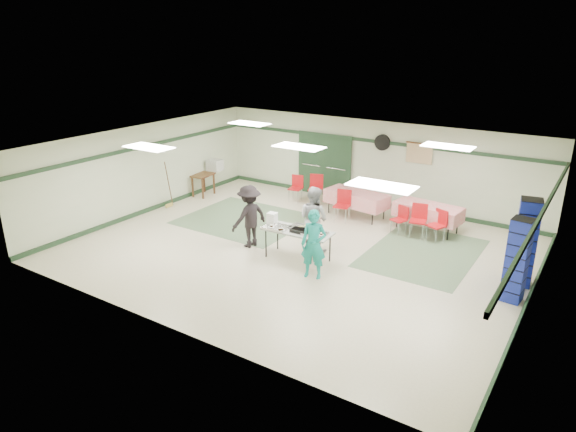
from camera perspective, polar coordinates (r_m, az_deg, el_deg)
The scene contains 42 objects.
floor at distance 13.28m, azimuth 1.13°, elevation -3.67°, with size 11.00×11.00×0.00m, color beige.
ceiling at distance 12.46m, azimuth 1.22°, elevation 7.79°, with size 11.00×11.00×0.00m, color silver.
wall_back at distance 16.66m, azimuth 9.42°, elevation 5.85°, with size 11.00×11.00×0.00m, color beige.
wall_front at distance 9.54m, azimuth -13.32°, elevation -5.18°, with size 11.00×11.00×0.00m, color beige.
wall_left at distance 16.27m, azimuth -15.57°, elevation 5.06°, with size 9.00×9.00×0.00m, color beige.
wall_right at distance 11.12m, azimuth 26.04°, elevation -3.08°, with size 9.00×9.00×0.00m, color beige.
trim_back at distance 16.48m, azimuth 9.51°, elevation 8.20°, with size 11.00×0.06×0.10m, color #203A23.
baseboard_back at distance 16.98m, azimuth 9.14°, elevation 1.61°, with size 11.00×0.06×0.12m, color #203A23.
trim_left at distance 16.09m, azimuth -15.73°, elevation 7.45°, with size 9.00×0.06×0.10m, color #203A23.
baseboard_left at distance 16.61m, azimuth -15.10°, elevation 0.74°, with size 9.00×0.06×0.12m, color #203A23.
trim_right at distance 10.90m, azimuth 26.43°, elevation 0.35°, with size 9.00×0.06×0.10m, color #203A23.
baseboard_right at distance 11.64m, azimuth 24.94°, elevation -8.92°, with size 9.00×0.06×0.12m, color #203A23.
green_patch_a at distance 15.38m, azimuth -4.82°, elevation -0.38°, with size 3.50×3.00×0.01m, color #5D7857.
green_patch_b at distance 13.48m, azimuth 14.77°, elevation -3.99°, with size 2.50×3.50×0.01m, color #5D7857.
double_door_left at distance 17.64m, azimuth 2.72°, elevation 5.88°, with size 0.90×0.06×2.10m, color gray.
double_door_right at distance 17.20m, azimuth 5.47°, elevation 5.44°, with size 0.90×0.06×2.10m, color gray.
door_frame at distance 17.40m, azimuth 4.03°, elevation 5.65°, with size 2.00×0.03×2.15m, color #203A23.
wall_fan at distance 16.34m, azimuth 10.44°, elevation 8.04°, with size 0.50×0.50×0.10m, color black.
scroll_banner at distance 15.97m, azimuth 14.38°, elevation 6.74°, with size 0.80×0.02×0.60m, color tan.
serving_table at distance 12.43m, azimuth 1.09°, elevation -1.81°, with size 1.75×0.78×0.76m.
sheet_tray_right at distance 12.19m, azimuth 3.02°, elevation -2.00°, with size 0.55×0.41×0.02m, color silver.
sheet_tray_mid at distance 12.57m, azimuth 1.41°, elevation -1.27°, with size 0.54×0.41×0.02m, color silver.
sheet_tray_left at distance 12.58m, azimuth -1.32°, elevation -1.26°, with size 0.63×0.47×0.02m, color silver.
baking_pan at distance 12.29m, azimuth 1.38°, elevation -1.64°, with size 0.45×0.28×0.08m, color black.
foam_box_stack at distance 12.75m, azimuth -1.77°, elevation -0.29°, with size 0.22×0.20×0.30m, color white.
volunteer_teal at distance 11.52m, azimuth 2.87°, elevation -3.17°, with size 0.58×0.38×1.60m, color #13867C.
volunteer_grey at distance 12.99m, azimuth 2.86°, elevation -0.28°, with size 0.81×0.63×1.68m, color gray.
volunteer_dark at distance 13.21m, azimuth -4.32°, elevation -0.03°, with size 1.06×0.61×1.64m, color black.
dining_table_a at distance 14.83m, azimuth 15.28°, elevation 0.51°, with size 1.92×1.04×0.77m.
dining_table_b at distance 15.57m, azimuth 7.61°, elevation 1.98°, with size 1.99×1.11×0.77m.
chair_a at distance 14.34m, azimuth 14.33°, elevation -0.09°, with size 0.50×0.50×0.92m.
chair_b at distance 14.50m, azimuth 12.43°, elevation -0.09°, with size 0.47×0.47×0.77m.
chair_c at distance 14.19m, azimuth 16.39°, elevation -0.66°, with size 0.53×0.53×0.86m.
chair_d at distance 15.16m, azimuth 6.14°, elevation 1.56°, with size 0.50×0.50×0.94m.
chair_loose_a at distance 16.73m, azimuth 3.13°, elevation 3.40°, with size 0.56×0.56×0.93m.
chair_loose_b at distance 16.88m, azimuth 0.95°, elevation 3.42°, with size 0.45×0.45×0.86m.
crate_stack_blue_a at distance 12.22m, azimuth 24.86°, elevation -2.72°, with size 0.44×0.44×1.99m, color navy.
crate_stack_red at distance 12.53m, azimuth 24.61°, elevation -4.75°, with size 0.36×0.36×0.94m, color #A11310.
crate_stack_blue_b at distance 11.45m, azimuth 24.09°, elevation -4.55°, with size 0.40×0.40×1.81m, color navy.
printer_table at distance 17.66m, azimuth -9.43°, elevation 4.23°, with size 0.60×0.85×0.74m.
office_printer at distance 18.04m, azimuth -8.14°, elevation 5.63°, with size 0.47×0.42×0.38m, color #B1B2AD.
broom at distance 16.65m, azimuth -13.12°, elevation 3.51°, with size 0.03×0.03×1.47m, color brown.
Camera 1 is at (6.41, -10.36, 5.30)m, focal length 32.00 mm.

